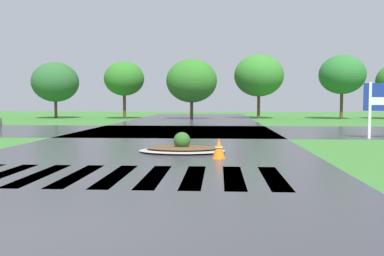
{
  "coord_description": "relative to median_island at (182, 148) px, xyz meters",
  "views": [
    {
      "loc": [
        2.37,
        -4.94,
        1.74
      ],
      "look_at": [
        1.52,
        8.37,
        0.87
      ],
      "focal_mm": 39.89,
      "sensor_mm": 36.0,
      "label": 1
    }
  ],
  "objects": [
    {
      "name": "background_treeline",
      "position": [
        1.41,
        26.0,
        3.61
      ],
      "size": [
        36.35,
        6.39,
        6.07
      ],
      "color": "#4C3823",
      "rests_on": "ground"
    },
    {
      "name": "traffic_cone",
      "position": [
        1.24,
        -1.48,
        0.16
      ],
      "size": [
        0.4,
        0.4,
        0.62
      ],
      "color": "orange",
      "rests_on": "ground"
    },
    {
      "name": "asphalt_roadway",
      "position": [
        -1.13,
        0.8,
        -0.13
      ],
      "size": [
        10.86,
        80.0,
        0.01
      ],
      "primitive_type": "cube",
      "color": "#35353A",
      "rests_on": "ground"
    },
    {
      "name": "crosswalk_stripes",
      "position": [
        -1.13,
        -4.56,
        -0.13
      ],
      "size": [
        7.65,
        3.09,
        0.01
      ],
      "color": "white",
      "rests_on": "ground"
    },
    {
      "name": "ground_plane",
      "position": [
        -1.13,
        -9.2,
        -0.19
      ],
      "size": [
        120.0,
        120.0,
        0.1
      ],
      "primitive_type": "cube",
      "color": "#38722D"
    },
    {
      "name": "median_island",
      "position": [
        0.0,
        0.0,
        0.0
      ],
      "size": [
        2.91,
        1.82,
        0.68
      ],
      "color": "#9E9B93",
      "rests_on": "ground"
    },
    {
      "name": "asphalt_cross_road",
      "position": [
        -1.13,
        9.95,
        -0.13
      ],
      "size": [
        90.0,
        9.77,
        0.01
      ],
      "primitive_type": "cube",
      "color": "#35353A",
      "rests_on": "ground"
    }
  ]
}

